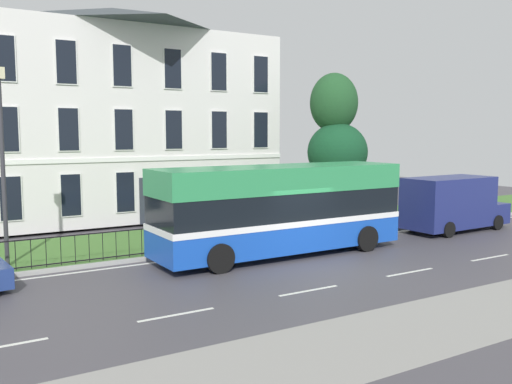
% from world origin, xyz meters
% --- Properties ---
extents(ground_plane, '(60.00, 56.00, 0.18)m').
position_xyz_m(ground_plane, '(0.00, 1.04, -0.02)').
color(ground_plane, '#464349').
extents(georgian_townhouse, '(14.97, 10.84, 10.98)m').
position_xyz_m(georgian_townhouse, '(-1.95, 16.18, 5.63)').
color(georgian_townhouse, silver).
rests_on(georgian_townhouse, ground_plane).
extents(iron_verge_railing, '(18.27, 0.04, 0.97)m').
position_xyz_m(iron_verge_railing, '(-1.95, 4.40, 0.62)').
color(iron_verge_railing, black).
rests_on(iron_verge_railing, ground_plane).
extents(evergreen_tree, '(3.83, 3.83, 7.70)m').
position_xyz_m(evergreen_tree, '(6.56, 7.63, 2.79)').
color(evergreen_tree, '#423328').
rests_on(evergreen_tree, ground_plane).
extents(single_decker_bus, '(9.50, 2.74, 3.24)m').
position_xyz_m(single_decker_bus, '(-0.13, 2.47, 1.70)').
color(single_decker_bus, '#1649B9').
rests_on(single_decker_bus, ground_plane).
extents(white_panel_van, '(5.44, 2.26, 2.45)m').
position_xyz_m(white_panel_van, '(9.22, 2.54, 1.26)').
color(white_panel_van, navy).
rests_on(white_panel_van, ground_plane).
extents(street_lamp_post, '(0.36, 0.24, 6.35)m').
position_xyz_m(street_lamp_post, '(-8.93, 5.24, 3.78)').
color(street_lamp_post, '#333338').
rests_on(street_lamp_post, ground_plane).
extents(litter_bin, '(0.56, 0.56, 1.11)m').
position_xyz_m(litter_bin, '(1.37, 5.06, 0.68)').
color(litter_bin, '#23472D').
rests_on(litter_bin, ground_plane).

